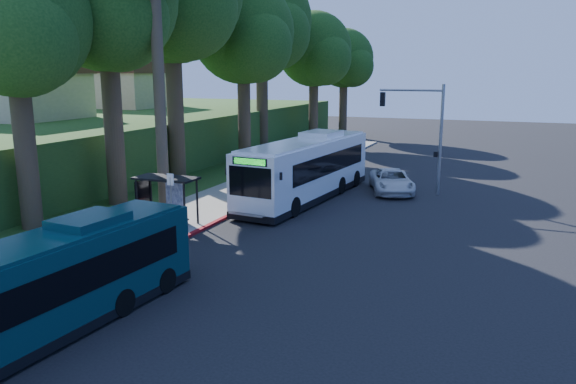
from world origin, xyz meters
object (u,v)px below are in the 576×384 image
at_px(white_bus, 307,168).
at_px(teal_bus, 50,283).
at_px(bus_shelter, 164,191).
at_px(pickup, 392,181).

relative_size(white_bus, teal_bus, 1.23).
xyz_separation_m(bus_shelter, teal_bus, (3.85, -11.61, -0.22)).
relative_size(bus_shelter, teal_bus, 0.29).
distance_m(white_bus, teal_bus, 20.14).
bearing_deg(teal_bus, white_bus, 92.04).
height_order(white_bus, teal_bus, white_bus).
bearing_deg(white_bus, teal_bus, -86.92).
relative_size(bus_shelter, white_bus, 0.23).
bearing_deg(bus_shelter, white_bus, 61.28).
xyz_separation_m(bus_shelter, pickup, (9.14, 12.38, -1.06)).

